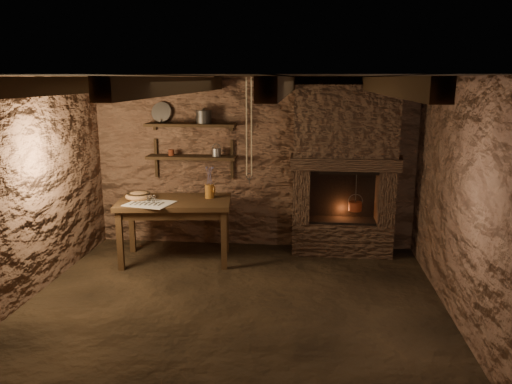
# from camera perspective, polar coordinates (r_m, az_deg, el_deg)

# --- Properties ---
(floor) EXTENTS (4.50, 4.50, 0.00)m
(floor) POSITION_cam_1_polar(r_m,az_deg,el_deg) (5.52, -2.56, -12.66)
(floor) COLOR black
(floor) RESTS_ON ground
(back_wall) EXTENTS (4.50, 0.04, 2.40)m
(back_wall) POSITION_cam_1_polar(r_m,az_deg,el_deg) (7.06, -0.30, 3.29)
(back_wall) COLOR #4D3124
(back_wall) RESTS_ON floor
(front_wall) EXTENTS (4.50, 0.04, 2.40)m
(front_wall) POSITION_cam_1_polar(r_m,az_deg,el_deg) (3.24, -7.99, -8.57)
(front_wall) COLOR #4D3124
(front_wall) RESTS_ON floor
(left_wall) EXTENTS (0.04, 4.00, 2.40)m
(left_wall) POSITION_cam_1_polar(r_m,az_deg,el_deg) (5.88, -24.93, 0.12)
(left_wall) COLOR #4D3124
(left_wall) RESTS_ON floor
(right_wall) EXTENTS (0.04, 4.00, 2.40)m
(right_wall) POSITION_cam_1_polar(r_m,az_deg,el_deg) (5.28, 22.24, -0.98)
(right_wall) COLOR #4D3124
(right_wall) RESTS_ON floor
(ceiling) EXTENTS (4.50, 4.00, 0.04)m
(ceiling) POSITION_cam_1_polar(r_m,az_deg,el_deg) (4.98, -2.85, 13.13)
(ceiling) COLOR black
(ceiling) RESTS_ON back_wall
(beam_far_left) EXTENTS (0.14, 3.95, 0.16)m
(beam_far_left) POSITION_cam_1_polar(r_m,az_deg,el_deg) (5.41, -19.08, 11.49)
(beam_far_left) COLOR black
(beam_far_left) RESTS_ON ceiling
(beam_mid_left) EXTENTS (0.14, 3.95, 0.16)m
(beam_mid_left) POSITION_cam_1_polar(r_m,az_deg,el_deg) (5.08, -8.55, 11.99)
(beam_mid_left) COLOR black
(beam_mid_left) RESTS_ON ceiling
(beam_mid_right) EXTENTS (0.14, 3.95, 0.16)m
(beam_mid_right) POSITION_cam_1_polar(r_m,az_deg,el_deg) (4.93, 3.05, 12.09)
(beam_mid_right) COLOR black
(beam_mid_right) RESTS_ON ceiling
(beam_far_right) EXTENTS (0.14, 3.95, 0.16)m
(beam_far_right) POSITION_cam_1_polar(r_m,az_deg,el_deg) (4.98, 14.87, 11.69)
(beam_far_right) COLOR black
(beam_far_right) RESTS_ON ceiling
(shelf_lower) EXTENTS (1.25, 0.30, 0.04)m
(shelf_lower) POSITION_cam_1_polar(r_m,az_deg,el_deg) (7.03, -7.36, 3.97)
(shelf_lower) COLOR black
(shelf_lower) RESTS_ON back_wall
(shelf_upper) EXTENTS (1.25, 0.30, 0.04)m
(shelf_upper) POSITION_cam_1_polar(r_m,az_deg,el_deg) (6.98, -7.47, 7.62)
(shelf_upper) COLOR black
(shelf_upper) RESTS_ON back_wall
(hearth) EXTENTS (1.43, 0.51, 2.30)m
(hearth) POSITION_cam_1_polar(r_m,az_deg,el_deg) (6.81, 10.03, 2.95)
(hearth) COLOR #3B281D
(hearth) RESTS_ON floor
(work_table) EXTENTS (1.54, 1.00, 0.83)m
(work_table) POSITION_cam_1_polar(r_m,az_deg,el_deg) (6.69, -9.18, -4.07)
(work_table) COLOR #372413
(work_table) RESTS_ON floor
(linen_cloth) EXTENTS (0.64, 0.56, 0.01)m
(linen_cloth) POSITION_cam_1_polar(r_m,az_deg,el_deg) (6.44, -12.05, -1.29)
(linen_cloth) COLOR beige
(linen_cloth) RESTS_ON work_table
(pewter_cutlery_row) EXTENTS (0.49, 0.28, 0.01)m
(pewter_cutlery_row) POSITION_cam_1_polar(r_m,az_deg,el_deg) (6.42, -12.11, -1.25)
(pewter_cutlery_row) COLOR gray
(pewter_cutlery_row) RESTS_ON linen_cloth
(drinking_glasses) EXTENTS (0.18, 0.05, 0.07)m
(drinking_glasses) POSITION_cam_1_polar(r_m,az_deg,el_deg) (6.52, -11.64, -0.73)
(drinking_glasses) COLOR silver
(drinking_glasses) RESTS_ON linen_cloth
(stoneware_jug) EXTENTS (0.14, 0.14, 0.42)m
(stoneware_jug) POSITION_cam_1_polar(r_m,az_deg,el_deg) (6.60, -5.33, 0.85)
(stoneware_jug) COLOR #93581C
(stoneware_jug) RESTS_ON work_table
(wooden_bowl) EXTENTS (0.40, 0.40, 0.12)m
(wooden_bowl) POSITION_cam_1_polar(r_m,az_deg,el_deg) (6.71, -13.25, -0.47)
(wooden_bowl) COLOR #966A41
(wooden_bowl) RESTS_ON work_table
(iron_stockpot) EXTENTS (0.26, 0.26, 0.16)m
(iron_stockpot) POSITION_cam_1_polar(r_m,az_deg,el_deg) (6.93, -6.00, 8.45)
(iron_stockpot) COLOR #322F2C
(iron_stockpot) RESTS_ON shelf_upper
(tin_pan) EXTENTS (0.30, 0.15, 0.28)m
(tin_pan) POSITION_cam_1_polar(r_m,az_deg,el_deg) (7.17, -10.74, 8.95)
(tin_pan) COLOR gray
(tin_pan) RESTS_ON shelf_upper
(small_kettle) EXTENTS (0.17, 0.14, 0.17)m
(small_kettle) POSITION_cam_1_polar(r_m,az_deg,el_deg) (6.95, -4.55, 4.55)
(small_kettle) COLOR gray
(small_kettle) RESTS_ON shelf_lower
(rusty_tin) EXTENTS (0.11, 0.11, 0.08)m
(rusty_tin) POSITION_cam_1_polar(r_m,az_deg,el_deg) (7.09, -9.65, 4.47)
(rusty_tin) COLOR #4E1D0F
(rusty_tin) RESTS_ON shelf_lower
(red_pot) EXTENTS (0.20, 0.18, 0.54)m
(red_pot) POSITION_cam_1_polar(r_m,az_deg,el_deg) (6.88, 11.28, -1.53)
(red_pot) COLOR maroon
(red_pot) RESTS_ON hearth
(hanging_ropes) EXTENTS (0.08, 0.08, 1.20)m
(hanging_ropes) POSITION_cam_1_polar(r_m,az_deg,el_deg) (6.04, -0.80, 7.40)
(hanging_ropes) COLOR #C1AF88
(hanging_ropes) RESTS_ON ceiling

